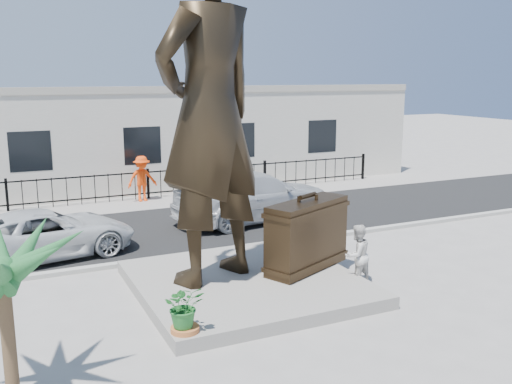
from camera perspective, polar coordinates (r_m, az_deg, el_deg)
ground at (r=13.17m, az=3.76°, el=-11.46°), size 100.00×100.00×0.00m
street at (r=20.17m, az=-7.25°, el=-3.29°), size 40.00×7.00×0.01m
curb at (r=16.99m, az=-3.59°, el=-5.88°), size 40.00×0.25×0.12m
far_sidewalk at (r=23.91m, az=-10.21°, el=-1.02°), size 40.00×2.50×0.02m
plinth at (r=14.16m, az=-0.99°, el=-9.10°), size 5.20×5.20×0.30m
fence at (r=24.55m, az=-10.74°, el=0.70°), size 22.00×0.10×1.20m
building at (r=28.37m, az=-13.00°, el=5.32°), size 28.00×7.00×4.40m
statue at (r=13.27m, az=-4.69°, el=7.93°), size 3.44×2.90×8.03m
suitcase at (r=14.53m, az=5.13°, el=-4.31°), size 2.61×1.77×1.77m
tourist at (r=14.45m, az=10.08°, el=-6.22°), size 0.85×0.72×1.55m
car_white at (r=17.41m, az=-20.31°, el=-3.93°), size 5.37×3.21×1.40m
car_silver at (r=20.50m, az=-0.09°, el=-0.39°), size 6.39×3.32×1.77m
worker at (r=24.01m, az=-11.33°, el=1.32°), size 1.28×0.80×1.89m
planter at (r=11.45m, az=-7.10°, el=-14.13°), size 0.56×0.56×0.40m
shrub at (r=11.19m, az=-7.18°, el=-11.23°), size 0.87×0.78×0.86m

